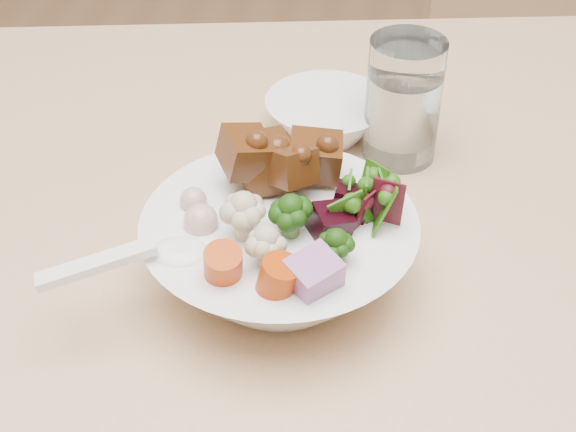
{
  "coord_description": "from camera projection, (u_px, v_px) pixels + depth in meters",
  "views": [
    {
      "loc": [
        -0.05,
        -0.47,
        1.3
      ],
      "look_at": [
        -0.09,
        0.04,
        0.88
      ],
      "focal_mm": 50.0,
      "sensor_mm": 36.0,
      "label": 1
    }
  ],
  "objects": [
    {
      "name": "food_bowl",
      "position": [
        282.0,
        246.0,
        0.67
      ],
      "size": [
        0.23,
        0.23,
        0.12
      ],
      "color": "white",
      "rests_on": "dining_table"
    },
    {
      "name": "water_glass",
      "position": [
        403.0,
        105.0,
        0.81
      ],
      "size": [
        0.08,
        0.08,
        0.13
      ],
      "color": "silver",
      "rests_on": "dining_table"
    },
    {
      "name": "soup_spoon",
      "position": [
        158.0,
        256.0,
        0.62
      ],
      "size": [
        0.13,
        0.07,
        0.03
      ],
      "rotation": [
        0.0,
        0.0,
        0.37
      ],
      "color": "white",
      "rests_on": "food_bowl"
    },
    {
      "name": "chair_far",
      "position": [
        555.0,
        93.0,
        1.49
      ],
      "size": [
        0.56,
        0.56,
        0.96
      ],
      "rotation": [
        0.0,
        0.0,
        0.32
      ],
      "color": "tan",
      "rests_on": "ground"
    },
    {
      "name": "side_bowl",
      "position": [
        327.0,
        118.0,
        0.86
      ],
      "size": [
        0.13,
        0.13,
        0.04
      ],
      "primitive_type": null,
      "color": "white",
      "rests_on": "dining_table"
    }
  ]
}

